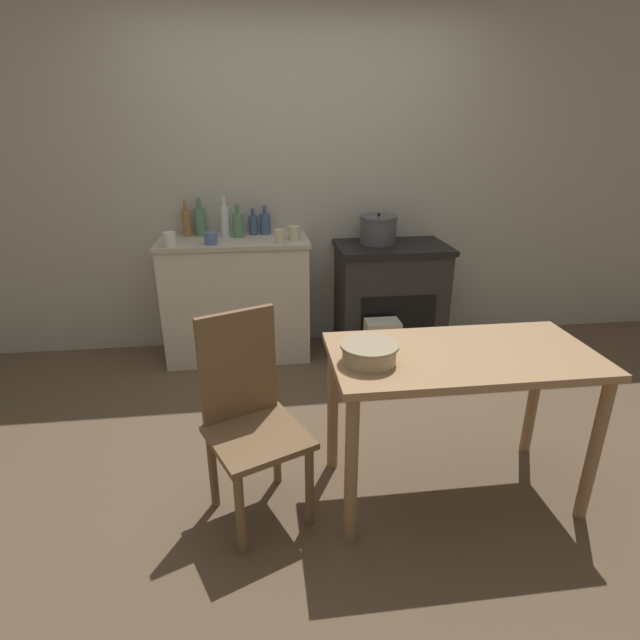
# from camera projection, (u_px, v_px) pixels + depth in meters

# --- Properties ---
(ground_plane) EXTENTS (14.00, 14.00, 0.00)m
(ground_plane) POSITION_uv_depth(u_px,v_px,m) (330.00, 447.00, 2.82)
(ground_plane) COLOR brown
(wall_back) EXTENTS (8.00, 0.07, 2.55)m
(wall_back) POSITION_uv_depth(u_px,v_px,m) (301.00, 184.00, 3.82)
(wall_back) COLOR #B2AD9E
(wall_back) RESTS_ON ground_plane
(counter_cabinet) EXTENTS (1.09, 0.51, 0.92)m
(counter_cabinet) POSITION_uv_depth(u_px,v_px,m) (237.00, 299.00, 3.80)
(counter_cabinet) COLOR beige
(counter_cabinet) RESTS_ON ground_plane
(stove) EXTENTS (0.84, 0.58, 0.85)m
(stove) POSITION_uv_depth(u_px,v_px,m) (389.00, 298.00, 3.93)
(stove) COLOR #2D2B28
(stove) RESTS_ON ground_plane
(work_table) EXTENTS (1.19, 0.60, 0.76)m
(work_table) POSITION_uv_depth(u_px,v_px,m) (460.00, 375.00, 2.27)
(work_table) COLOR #A87F56
(work_table) RESTS_ON ground_plane
(chair) EXTENTS (0.53, 0.53, 0.95)m
(chair) POSITION_uv_depth(u_px,v_px,m) (250.00, 414.00, 2.22)
(chair) COLOR brown
(chair) RESTS_ON ground_plane
(flour_sack) EXTENTS (0.25, 0.17, 0.39)m
(flour_sack) POSITION_uv_depth(u_px,v_px,m) (382.00, 346.00, 3.63)
(flour_sack) COLOR beige
(flour_sack) RESTS_ON ground_plane
(stock_pot) EXTENTS (0.29, 0.29, 0.23)m
(stock_pot) POSITION_uv_depth(u_px,v_px,m) (378.00, 230.00, 3.77)
(stock_pot) COLOR #4C4C51
(stock_pot) RESTS_ON stove
(mixing_bowl_large) EXTENTS (0.25, 0.25, 0.09)m
(mixing_bowl_large) POSITION_uv_depth(u_px,v_px,m) (369.00, 352.00, 2.11)
(mixing_bowl_large) COLOR tan
(mixing_bowl_large) RESTS_ON work_table
(bottle_far_left) EXTENTS (0.07, 0.07, 0.20)m
(bottle_far_left) POSITION_uv_depth(u_px,v_px,m) (253.00, 224.00, 3.77)
(bottle_far_left) COLOR #3D5675
(bottle_far_left) RESTS_ON counter_cabinet
(bottle_left) EXTENTS (0.07, 0.07, 0.30)m
(bottle_left) POSITION_uv_depth(u_px,v_px,m) (225.00, 221.00, 3.68)
(bottle_left) COLOR silver
(bottle_left) RESTS_ON counter_cabinet
(bottle_mid_left) EXTENTS (0.08, 0.08, 0.24)m
(bottle_mid_left) POSITION_uv_depth(u_px,v_px,m) (238.00, 224.00, 3.67)
(bottle_mid_left) COLOR #517F5B
(bottle_mid_left) RESTS_ON counter_cabinet
(bottle_center_left) EXTENTS (0.06, 0.06, 0.27)m
(bottle_center_left) POSITION_uv_depth(u_px,v_px,m) (187.00, 222.00, 3.70)
(bottle_center_left) COLOR olive
(bottle_center_left) RESTS_ON counter_cabinet
(bottle_center) EXTENTS (0.08, 0.08, 0.28)m
(bottle_center) POSITION_uv_depth(u_px,v_px,m) (200.00, 221.00, 3.72)
(bottle_center) COLOR #517F5B
(bottle_center) RESTS_ON counter_cabinet
(bottle_center_right) EXTENTS (0.08, 0.08, 0.22)m
(bottle_center_right) POSITION_uv_depth(u_px,v_px,m) (265.00, 223.00, 3.77)
(bottle_center_right) COLOR #3D5675
(bottle_center_right) RESTS_ON counter_cabinet
(cup_mid_right) EXTENTS (0.09, 0.09, 0.08)m
(cup_mid_right) POSITION_uv_depth(u_px,v_px,m) (211.00, 238.00, 3.47)
(cup_mid_right) COLOR #4C6B99
(cup_mid_right) RESTS_ON counter_cabinet
(cup_right) EXTENTS (0.08, 0.08, 0.10)m
(cup_right) POSITION_uv_depth(u_px,v_px,m) (170.00, 239.00, 3.41)
(cup_right) COLOR silver
(cup_right) RESTS_ON counter_cabinet
(cup_far_right) EXTENTS (0.07, 0.07, 0.09)m
(cup_far_right) POSITION_uv_depth(u_px,v_px,m) (280.00, 236.00, 3.51)
(cup_far_right) COLOR beige
(cup_far_right) RESTS_ON counter_cabinet
(cup_end_right) EXTENTS (0.09, 0.09, 0.10)m
(cup_end_right) POSITION_uv_depth(u_px,v_px,m) (294.00, 233.00, 3.60)
(cup_end_right) COLOR beige
(cup_end_right) RESTS_ON counter_cabinet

